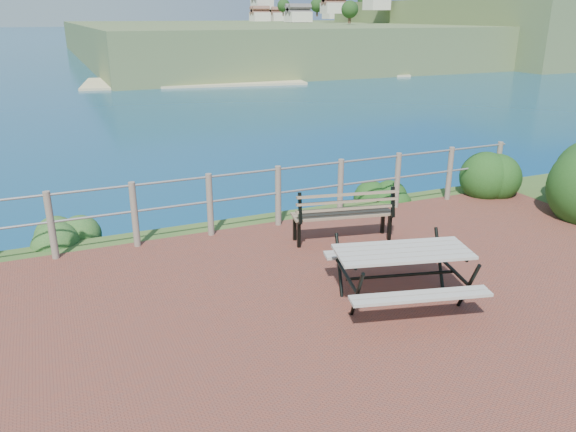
{
  "coord_description": "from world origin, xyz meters",
  "views": [
    {
      "loc": [
        -3.3,
        -4.73,
        3.32
      ],
      "look_at": [
        -0.49,
        1.81,
        0.75
      ],
      "focal_mm": 35.0,
      "sensor_mm": 36.0,
      "label": 1
    }
  ],
  "objects": [
    {
      "name": "safety_railing",
      "position": [
        0.0,
        3.35,
        0.57
      ],
      "size": [
        9.4,
        0.1,
        1.0
      ],
      "color": "#6B5B4C",
      "rests_on": "ground"
    },
    {
      "name": "ground",
      "position": [
        0.0,
        0.0,
        0.0
      ],
      "size": [
        10.0,
        7.0,
        0.12
      ],
      "primitive_type": "cube",
      "color": "brown",
      "rests_on": "ground"
    },
    {
      "name": "distant_bay",
      "position": [
        173.07,
        202.61,
        -1.52
      ],
      "size": [
        290.0,
        232.36,
        24.0
      ],
      "color": "#455E2F",
      "rests_on": "ground"
    },
    {
      "name": "shrub_lip_west",
      "position": [
        -3.32,
        4.14,
        0.0
      ],
      "size": [
        0.85,
        0.85,
        0.62
      ],
      "primitive_type": "ellipsoid",
      "color": "#1D4F1F",
      "rests_on": "ground"
    },
    {
      "name": "park_bench",
      "position": [
        0.65,
        2.34,
        0.58
      ],
      "size": [
        1.59,
        0.69,
        0.87
      ],
      "rotation": [
        0.0,
        0.0,
        -0.2
      ],
      "color": "brown",
      "rests_on": "ground"
    },
    {
      "name": "shrub_lip_east",
      "position": [
        2.44,
        3.91,
        0.0
      ],
      "size": [
        0.73,
        0.73,
        0.45
      ],
      "primitive_type": "ellipsoid",
      "color": "#1B4013",
      "rests_on": "ground"
    },
    {
      "name": "ocean",
      "position": [
        0.0,
        200.0,
        0.0
      ],
      "size": [
        1200.0,
        1200.0,
        0.0
      ],
      "primitive_type": "plane",
      "color": "navy",
      "rests_on": "ground"
    },
    {
      "name": "shrub_right_edge",
      "position": [
        4.46,
        3.56,
        0.0
      ],
      "size": [
        1.02,
        1.02,
        1.46
      ],
      "primitive_type": "ellipsoid",
      "color": "#1B4013",
      "rests_on": "ground"
    },
    {
      "name": "picnic_table",
      "position": [
        0.36,
        0.33,
        0.43
      ],
      "size": [
        1.7,
        1.35,
        0.67
      ],
      "rotation": [
        0.0,
        0.0,
        -0.24
      ],
      "color": "gray",
      "rests_on": "ground"
    }
  ]
}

